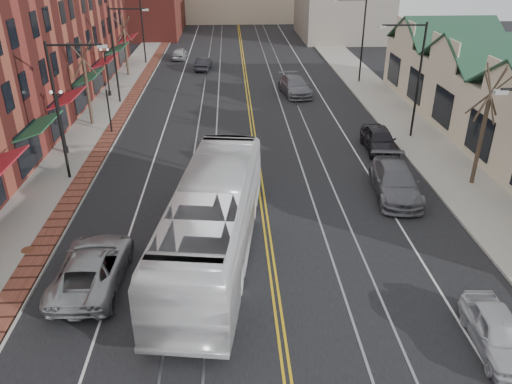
{
  "coord_description": "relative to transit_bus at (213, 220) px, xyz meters",
  "views": [
    {
      "loc": [
        -1.66,
        -11.92,
        12.92
      ],
      "look_at": [
        -0.52,
        9.73,
        2.0
      ],
      "focal_mm": 35.0,
      "sensor_mm": 36.0,
      "label": 1
    }
  ],
  "objects": [
    {
      "name": "ground",
      "position": [
        2.56,
        -7.29,
        -1.9
      ],
      "size": [
        160.0,
        160.0,
        0.0
      ],
      "primitive_type": "plane",
      "color": "black",
      "rests_on": "ground"
    },
    {
      "name": "sidewalk_left",
      "position": [
        -9.44,
        12.71,
        -1.82
      ],
      "size": [
        4.0,
        120.0,
        0.15
      ],
      "primitive_type": "cube",
      "color": "gray",
      "rests_on": "ground"
    },
    {
      "name": "sidewalk_right",
      "position": [
        14.56,
        12.71,
        -1.82
      ],
      "size": [
        4.0,
        120.0,
        0.15
      ],
      "primitive_type": "cube",
      "color": "gray",
      "rests_on": "ground"
    },
    {
      "name": "streetlight_l_1",
      "position": [
        -8.49,
        8.71,
        3.13
      ],
      "size": [
        3.33,
        0.25,
        8.0
      ],
      "color": "black",
      "rests_on": "sidewalk_left"
    },
    {
      "name": "streetlight_l_2",
      "position": [
        -8.49,
        24.71,
        3.13
      ],
      "size": [
        3.33,
        0.25,
        8.0
      ],
      "color": "black",
      "rests_on": "sidewalk_left"
    },
    {
      "name": "streetlight_l_3",
      "position": [
        -8.49,
        40.71,
        3.13
      ],
      "size": [
        3.33,
        0.25,
        8.0
      ],
      "color": "black",
      "rests_on": "sidewalk_left"
    },
    {
      "name": "streetlight_r_1",
      "position": [
        13.61,
        14.71,
        3.13
      ],
      "size": [
        3.33,
        0.25,
        8.0
      ],
      "color": "black",
      "rests_on": "sidewalk_right"
    },
    {
      "name": "streetlight_r_2",
      "position": [
        13.61,
        30.71,
        3.13
      ],
      "size": [
        3.33,
        0.25,
        8.0
      ],
      "color": "black",
      "rests_on": "sidewalk_right"
    },
    {
      "name": "lamppost_l_2",
      "position": [
        -10.24,
        12.71,
        0.3
      ],
      "size": [
        0.84,
        0.28,
        4.27
      ],
      "color": "black",
      "rests_on": "sidewalk_left"
    },
    {
      "name": "lamppost_l_3",
      "position": [
        -10.24,
        26.71,
        0.3
      ],
      "size": [
        0.84,
        0.28,
        4.27
      ],
      "color": "black",
      "rests_on": "sidewalk_left"
    },
    {
      "name": "tree_left_near",
      "position": [
        -9.94,
        18.71,
        1.62
      ],
      "size": [
        1.78,
        1.37,
        6.48
      ],
      "color": "#382B21",
      "rests_on": "sidewalk_left"
    },
    {
      "name": "tree_left_far",
      "position": [
        -9.94,
        34.71,
        1.38
      ],
      "size": [
        1.66,
        1.28,
        6.02
      ],
      "color": "#382B21",
      "rests_on": "sidewalk_left"
    },
    {
      "name": "tree_right_mid",
      "position": [
        15.06,
        6.71,
        1.85
      ],
      "size": [
        1.9,
        1.46,
        6.93
      ],
      "color": "#382B21",
      "rests_on": "sidewalk_right"
    },
    {
      "name": "manhole_far",
      "position": [
        -8.64,
        0.71,
        -1.74
      ],
      "size": [
        0.6,
        0.6,
        0.02
      ],
      "primitive_type": "cylinder",
      "color": "#592D19",
      "rests_on": "sidewalk_left"
    },
    {
      "name": "traffic_signal",
      "position": [
        -8.04,
        16.71,
        0.45
      ],
      "size": [
        0.18,
        0.15,
        3.8
      ],
      "color": "black",
      "rests_on": "sidewalk_left"
    },
    {
      "name": "transit_bus",
      "position": [
        0.0,
        0.0,
        0.0
      ],
      "size": [
        5.02,
        13.94,
        3.8
      ],
      "primitive_type": "imported",
      "rotation": [
        0.0,
        0.0,
        3.0
      ],
      "color": "white",
      "rests_on": "ground"
    },
    {
      "name": "parked_suv",
      "position": [
        -5.02,
        -1.74,
        -1.1
      ],
      "size": [
        2.76,
        5.78,
        1.59
      ],
      "primitive_type": "imported",
      "rotation": [
        0.0,
        0.0,
        3.12
      ],
      "color": "#999DA0",
      "rests_on": "ground"
    },
    {
      "name": "parked_car_a",
      "position": [
        10.06,
        -6.31,
        -1.21
      ],
      "size": [
        1.94,
        4.16,
        1.38
      ],
      "primitive_type": "imported",
      "rotation": [
        0.0,
        0.0,
        -0.08
      ],
      "color": "silver",
      "rests_on": "ground"
    },
    {
      "name": "parked_car_b",
      "position": [
        10.06,
        6.09,
        -1.23
      ],
      "size": [
        1.44,
        4.05,
        1.33
      ],
      "primitive_type": "imported",
      "rotation": [
        0.0,
        0.0,
        -0.01
      ],
      "color": "#232228",
      "rests_on": "ground"
    },
    {
      "name": "parked_car_c",
      "position": [
        10.06,
        5.62,
        -1.06
      ],
      "size": [
        2.93,
        5.98,
        1.68
      ],
      "primitive_type": "imported",
      "rotation": [
        0.0,
        0.0,
        -0.1
      ],
      "color": "slate",
      "rests_on": "ground"
    },
    {
      "name": "parked_car_d",
      "position": [
        11.0,
        12.33,
        -1.08
      ],
      "size": [
        2.06,
        4.83,
        1.63
      ],
      "primitive_type": "imported",
      "rotation": [
        0.0,
        0.0,
        -0.03
      ],
      "color": "black",
      "rests_on": "ground"
    },
    {
      "name": "distant_car_left",
      "position": [
        -2.03,
        37.17,
        -1.22
      ],
      "size": [
        1.83,
        4.26,
        1.36
      ],
      "primitive_type": "imported",
      "rotation": [
        0.0,
        0.0,
        3.05
      ],
      "color": "black",
      "rests_on": "ground"
    },
    {
      "name": "distant_car_right",
      "position": [
        6.96,
        26.68,
        -1.08
      ],
      "size": [
        3.0,
        5.91,
        1.64
      ],
      "primitive_type": "imported",
      "rotation": [
        0.0,
        0.0,
        0.13
      ],
      "color": "slate",
      "rests_on": "ground"
    },
    {
      "name": "distant_car_far",
      "position": [
        -5.12,
        43.08,
        -1.21
      ],
      "size": [
        1.95,
        4.17,
        1.38
      ],
      "primitive_type": "imported",
      "rotation": [
        0.0,
        0.0,
        3.06
      ],
      "color": "#AAADB2",
      "rests_on": "ground"
    }
  ]
}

